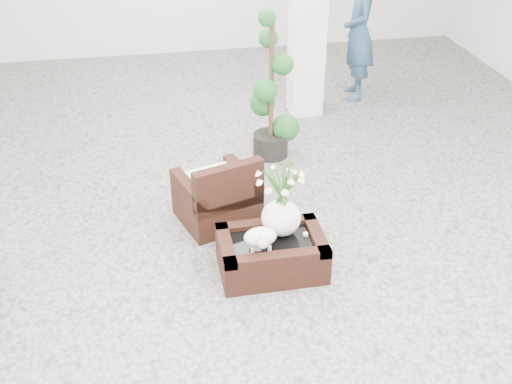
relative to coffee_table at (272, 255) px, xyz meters
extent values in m
plane|color=gray|center=(-0.08, 0.41, -0.16)|extent=(11.00, 11.00, 0.00)
cube|color=#32180E|center=(0.00, 0.00, 0.00)|extent=(0.90, 0.60, 0.31)
ellipsoid|color=white|center=(-0.12, -0.10, 0.26)|extent=(0.28, 0.23, 0.21)
cylinder|color=white|center=(0.30, 0.02, 0.17)|extent=(0.04, 0.04, 0.03)
cube|color=#32180E|center=(-0.36, 0.87, 0.21)|extent=(0.85, 0.83, 0.73)
imported|color=#2B4760|center=(1.94, 3.57, 0.75)|extent=(0.53, 0.72, 1.81)
camera|label=1|loc=(-0.93, -4.18, 3.28)|focal=43.58mm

